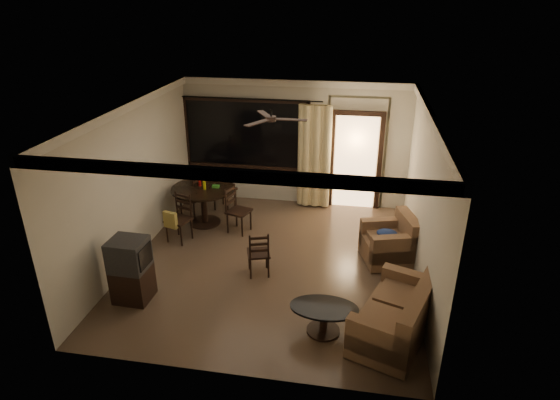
% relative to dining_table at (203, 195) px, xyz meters
% --- Properties ---
extents(ground, '(5.50, 5.50, 0.00)m').
position_rel_dining_table_xyz_m(ground, '(1.70, -1.32, -0.64)').
color(ground, '#7F6651').
rests_on(ground, ground).
extents(room_shell, '(5.50, 6.70, 5.50)m').
position_rel_dining_table_xyz_m(room_shell, '(2.29, 0.45, 1.19)').
color(room_shell, beige).
rests_on(room_shell, ground).
extents(dining_table, '(1.29, 1.29, 1.03)m').
position_rel_dining_table_xyz_m(dining_table, '(0.00, 0.00, 0.00)').
color(dining_table, black).
rests_on(dining_table, ground).
extents(dining_chair_west, '(0.52, 0.52, 0.95)m').
position_rel_dining_table_xyz_m(dining_chair_west, '(-0.34, 0.24, -0.35)').
color(dining_chair_west, black).
rests_on(dining_chair_west, ground).
extents(dining_chair_east, '(0.52, 0.52, 0.95)m').
position_rel_dining_table_xyz_m(dining_chair_east, '(0.80, -0.24, -0.35)').
color(dining_chair_east, black).
rests_on(dining_chair_east, ground).
extents(dining_chair_south, '(0.52, 0.56, 0.95)m').
position_rel_dining_table_xyz_m(dining_chair_south, '(-0.25, -0.82, -0.33)').
color(dining_chair_south, black).
rests_on(dining_chair_south, ground).
extents(dining_chair_north, '(0.52, 0.52, 0.95)m').
position_rel_dining_table_xyz_m(dining_chair_north, '(0.22, 0.75, -0.35)').
color(dining_chair_north, black).
rests_on(dining_chair_north, ground).
extents(tv_cabinet, '(0.58, 0.51, 1.06)m').
position_rel_dining_table_xyz_m(tv_cabinet, '(-0.27, -2.75, -0.11)').
color(tv_cabinet, black).
rests_on(tv_cabinet, ground).
extents(sofa, '(1.34, 1.77, 0.84)m').
position_rel_dining_table_xyz_m(sofa, '(3.80, -2.97, -0.30)').
color(sofa, '#462F20').
rests_on(sofa, ground).
extents(armchair, '(1.07, 1.07, 0.87)m').
position_rel_dining_table_xyz_m(armchair, '(3.80, -0.87, -0.28)').
color(armchair, '#462F20').
rests_on(armchair, ground).
extents(coffee_table, '(0.98, 0.59, 0.43)m').
position_rel_dining_table_xyz_m(coffee_table, '(2.77, -3.04, -0.35)').
color(coffee_table, black).
rests_on(coffee_table, ground).
extents(side_chair, '(0.47, 0.47, 0.85)m').
position_rel_dining_table_xyz_m(side_chair, '(1.54, -1.72, -0.38)').
color(side_chair, black).
rests_on(side_chair, ground).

